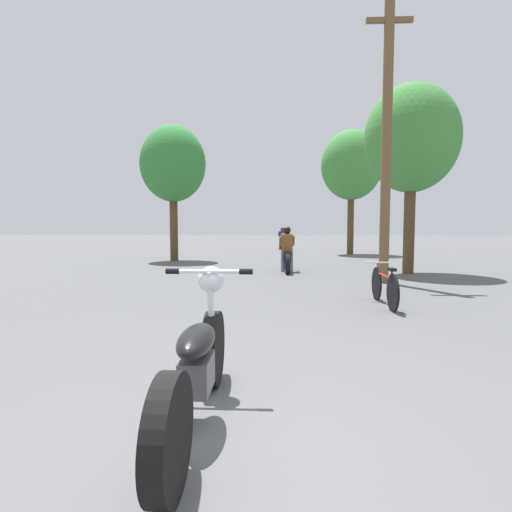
{
  "coord_description": "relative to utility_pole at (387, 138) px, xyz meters",
  "views": [
    {
      "loc": [
        0.21,
        -2.37,
        1.4
      ],
      "look_at": [
        -0.1,
        4.31,
        0.9
      ],
      "focal_mm": 28.0,
      "sensor_mm": 36.0,
      "label": 1
    }
  ],
  "objects": [
    {
      "name": "roadside_tree_right_far",
      "position": [
        1.09,
        10.19,
        0.86
      ],
      "size": [
        2.98,
        2.69,
        6.13
      ],
      "color": "#513A23",
      "rests_on": "ground"
    },
    {
      "name": "motorcycle_rider_far",
      "position": [
        -2.24,
        14.09,
        -3.01
      ],
      "size": [
        0.5,
        2.13,
        1.35
      ],
      "color": "black",
      "rests_on": "ground"
    },
    {
      "name": "motorcycle_rider_lead",
      "position": [
        -2.32,
        2.32,
        -3.0
      ],
      "size": [
        0.5,
        1.99,
        1.39
      ],
      "color": "black",
      "rests_on": "ground"
    },
    {
      "name": "bicycle_parked",
      "position": [
        -0.77,
        -2.9,
        -3.18
      ],
      "size": [
        0.44,
        1.67,
        0.73
      ],
      "color": "black",
      "rests_on": "ground"
    },
    {
      "name": "motorcycle_foreground",
      "position": [
        -3.24,
        -7.22,
        -3.09
      ],
      "size": [
        0.72,
        2.13,
        1.06
      ],
      "color": "black",
      "rests_on": "ground"
    },
    {
      "name": "ground_plane",
      "position": [
        -2.92,
        -7.59,
        -3.53
      ],
      "size": [
        120.0,
        120.0,
        0.0
      ],
      "primitive_type": "plane",
      "color": "#515154"
    },
    {
      "name": "roadside_tree_right_near",
      "position": [
        1.27,
        2.05,
        0.39
      ],
      "size": [
        2.72,
        2.45,
        5.52
      ],
      "color": "#513A23",
      "rests_on": "ground"
    },
    {
      "name": "roadside_tree_left",
      "position": [
        -6.78,
        6.07,
        0.33
      ],
      "size": [
        2.62,
        2.36,
        5.41
      ],
      "color": "#513A23",
      "rests_on": "ground"
    },
    {
      "name": "utility_pole",
      "position": [
        0.0,
        0.0,
        0.0
      ],
      "size": [
        1.1,
        0.24,
        6.87
      ],
      "color": "brown",
      "rests_on": "ground"
    }
  ]
}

